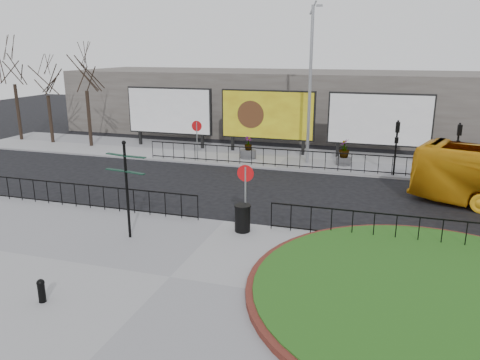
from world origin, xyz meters
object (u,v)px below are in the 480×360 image
at_px(lamp_post, 310,83).
at_px(fingerpost_sign, 126,180).
at_px(litter_bin, 243,218).
at_px(planter_c, 344,154).
at_px(bollard, 41,290).
at_px(billboard_mid, 267,115).
at_px(planter_a, 248,151).

height_order(lamp_post, fingerpost_sign, lamp_post).
height_order(lamp_post, litter_bin, lamp_post).
distance_m(litter_bin, planter_c, 12.12).
distance_m(lamp_post, litter_bin, 12.55).
bearing_deg(litter_bin, lamp_post, 87.63).
bearing_deg(fingerpost_sign, bollard, -76.44).
height_order(billboard_mid, bollard, billboard_mid).
distance_m(billboard_mid, litter_bin, 14.16).
bearing_deg(planter_a, lamp_post, 0.00).
distance_m(fingerpost_sign, planter_a, 13.71).
xyz_separation_m(billboard_mid, planter_a, (-0.72, -1.97, -2.03)).
height_order(lamp_post, planter_c, lamp_post).
xyz_separation_m(bollard, planter_a, (0.45, 18.34, 0.08)).
xyz_separation_m(billboard_mid, bollard, (-1.18, -20.31, -2.11)).
height_order(planter_a, planter_c, planter_c).
relative_size(planter_a, planter_c, 0.89).
distance_m(bollard, planter_a, 18.34).
relative_size(fingerpost_sign, litter_bin, 3.46).
distance_m(fingerpost_sign, bollard, 5.07).
relative_size(fingerpost_sign, planter_a, 2.62).
bearing_deg(litter_bin, bollard, -119.58).
bearing_deg(litter_bin, planter_c, 77.36).
bearing_deg(bollard, billboard_mid, 86.68).
relative_size(litter_bin, planter_a, 0.76).
bearing_deg(billboard_mid, fingerpost_sign, -94.55).
relative_size(fingerpost_sign, planter_c, 2.33).
bearing_deg(planter_c, lamp_post, 180.00).
relative_size(bollard, litter_bin, 0.65).
xyz_separation_m(bollard, planter_c, (6.35, 18.34, 0.28)).
bearing_deg(bollard, planter_c, 70.90).
height_order(billboard_mid, planter_a, billboard_mid).
xyz_separation_m(lamp_post, bollard, (-4.18, -18.34, -4.34)).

